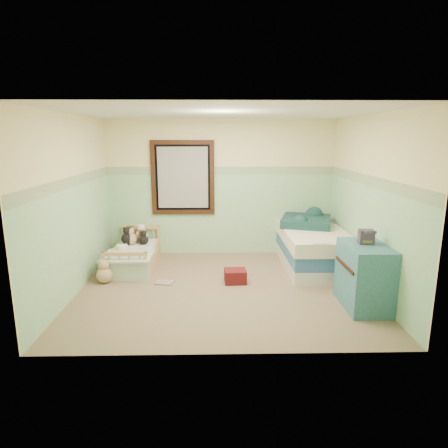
{
  "coord_description": "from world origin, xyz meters",
  "views": [
    {
      "loc": [
        -0.1,
        -5.4,
        2.18
      ],
      "look_at": [
        0.03,
        0.35,
        0.89
      ],
      "focal_mm": 31.19,
      "sensor_mm": 36.0,
      "label": 1
    }
  ],
  "objects_px": {
    "red_pillow": "(235,276)",
    "floor_book": "(165,283)",
    "plush_floor_tan": "(105,275)",
    "twin_bed_frame": "(311,260)",
    "dresser": "(365,276)",
    "plush_floor_cream": "(123,260)",
    "toddler_bed_frame": "(134,261)"
  },
  "relations": [
    {
      "from": "red_pillow",
      "to": "floor_book",
      "type": "xyz_separation_m",
      "value": [
        -1.08,
        -0.01,
        -0.09
      ]
    },
    {
      "from": "twin_bed_frame",
      "to": "toddler_bed_frame",
      "type": "bearing_deg",
      "value": 178.53
    },
    {
      "from": "toddler_bed_frame",
      "to": "floor_book",
      "type": "height_order",
      "value": "toddler_bed_frame"
    },
    {
      "from": "plush_floor_cream",
      "to": "dresser",
      "type": "xyz_separation_m",
      "value": [
        3.51,
        -1.61,
        0.28
      ]
    },
    {
      "from": "red_pillow",
      "to": "floor_book",
      "type": "height_order",
      "value": "red_pillow"
    },
    {
      "from": "twin_bed_frame",
      "to": "plush_floor_tan",
      "type": "bearing_deg",
      "value": -167.86
    },
    {
      "from": "floor_book",
      "to": "toddler_bed_frame",
      "type": "bearing_deg",
      "value": 138.17
    },
    {
      "from": "toddler_bed_frame",
      "to": "red_pillow",
      "type": "height_order",
      "value": "red_pillow"
    },
    {
      "from": "toddler_bed_frame",
      "to": "twin_bed_frame",
      "type": "xyz_separation_m",
      "value": [
        3.07,
        -0.08,
        0.02
      ]
    },
    {
      "from": "twin_bed_frame",
      "to": "dresser",
      "type": "xyz_separation_m",
      "value": [
        0.28,
        -1.65,
        0.31
      ]
    },
    {
      "from": "plush_floor_tan",
      "to": "red_pillow",
      "type": "distance_m",
      "value": 2.0
    },
    {
      "from": "floor_book",
      "to": "dresser",
      "type": "bearing_deg",
      "value": -6.51
    },
    {
      "from": "plush_floor_cream",
      "to": "floor_book",
      "type": "distance_m",
      "value": 1.09
    },
    {
      "from": "plush_floor_tan",
      "to": "twin_bed_frame",
      "type": "relative_size",
      "value": 0.13
    },
    {
      "from": "plush_floor_cream",
      "to": "red_pillow",
      "type": "bearing_deg",
      "value": -20.89
    },
    {
      "from": "dresser",
      "to": "floor_book",
      "type": "distance_m",
      "value": 2.88
    },
    {
      "from": "twin_bed_frame",
      "to": "dresser",
      "type": "bearing_deg",
      "value": -80.43
    },
    {
      "from": "plush_floor_cream",
      "to": "floor_book",
      "type": "bearing_deg",
      "value": -42.51
    },
    {
      "from": "plush_floor_tan",
      "to": "twin_bed_frame",
      "type": "bearing_deg",
      "value": 12.14
    },
    {
      "from": "toddler_bed_frame",
      "to": "plush_floor_tan",
      "type": "distance_m",
      "value": 0.85
    },
    {
      "from": "plush_floor_tan",
      "to": "twin_bed_frame",
      "type": "height_order",
      "value": "plush_floor_tan"
    },
    {
      "from": "toddler_bed_frame",
      "to": "plush_floor_cream",
      "type": "height_order",
      "value": "plush_floor_cream"
    },
    {
      "from": "dresser",
      "to": "plush_floor_cream",
      "type": "bearing_deg",
      "value": 155.33
    },
    {
      "from": "dresser",
      "to": "toddler_bed_frame",
      "type": "bearing_deg",
      "value": 152.68
    },
    {
      "from": "toddler_bed_frame",
      "to": "floor_book",
      "type": "distance_m",
      "value": 1.06
    },
    {
      "from": "plush_floor_cream",
      "to": "twin_bed_frame",
      "type": "distance_m",
      "value": 3.23
    },
    {
      "from": "twin_bed_frame",
      "to": "red_pillow",
      "type": "xyz_separation_m",
      "value": [
        -1.35,
        -0.75,
        -0.01
      ]
    },
    {
      "from": "dresser",
      "to": "plush_floor_tan",
      "type": "bearing_deg",
      "value": 165.66
    },
    {
      "from": "floor_book",
      "to": "red_pillow",
      "type": "bearing_deg",
      "value": 12.26
    },
    {
      "from": "toddler_bed_frame",
      "to": "plush_floor_tan",
      "type": "height_order",
      "value": "plush_floor_tan"
    },
    {
      "from": "toddler_bed_frame",
      "to": "red_pillow",
      "type": "distance_m",
      "value": 1.9
    },
    {
      "from": "dresser",
      "to": "twin_bed_frame",
      "type": "bearing_deg",
      "value": 99.57
    }
  ]
}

